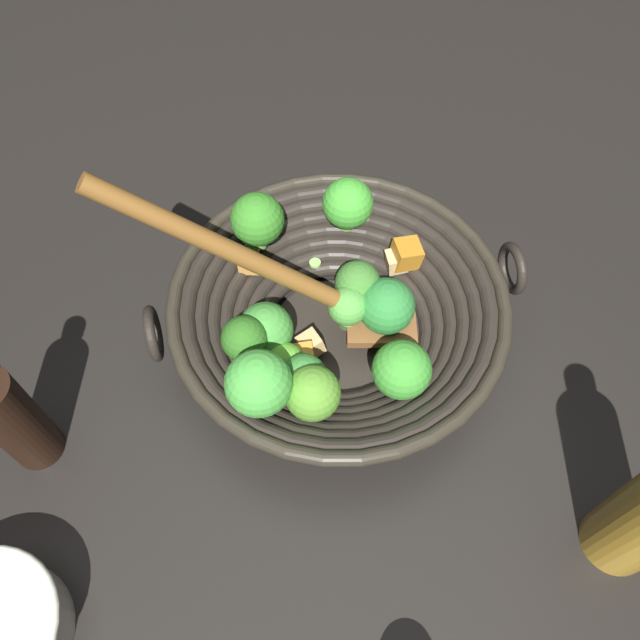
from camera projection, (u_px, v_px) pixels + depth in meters
name	position (u px, v px, depth m)	size (l,w,h in m)	color
ground_plane	(337.00, 339.00, 0.68)	(4.00, 4.00, 0.00)	black
wok	(335.00, 313.00, 0.63)	(0.33, 0.39, 0.24)	black
soy_sauce_bottle	(11.00, 418.00, 0.55)	(0.05, 0.05, 0.18)	black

